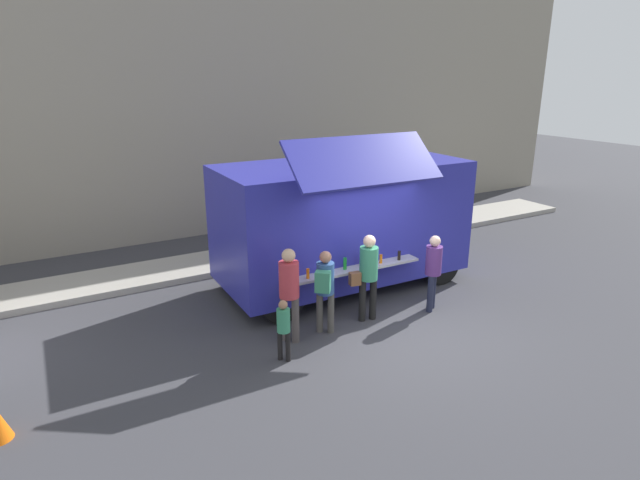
% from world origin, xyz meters
% --- Properties ---
extents(ground_plane, '(60.00, 60.00, 0.00)m').
position_xyz_m(ground_plane, '(0.00, 0.00, 0.00)').
color(ground_plane, '#38383D').
extents(curb_strip, '(28.00, 1.60, 0.15)m').
position_xyz_m(curb_strip, '(-3.77, 5.16, 0.07)').
color(curb_strip, '#9E998E').
rests_on(curb_strip, ground).
extents(building_behind, '(32.00, 2.40, 9.36)m').
position_xyz_m(building_behind, '(-2.77, 9.06, 4.68)').
color(building_behind, gray).
rests_on(building_behind, ground).
extents(food_truck_main, '(5.49, 3.41, 3.55)m').
position_xyz_m(food_truck_main, '(0.24, 2.54, 1.54)').
color(food_truck_main, '#2B2DA2').
rests_on(food_truck_main, ground).
extents(trash_bin, '(0.60, 0.60, 0.98)m').
position_xyz_m(trash_bin, '(4.40, 4.86, 0.49)').
color(trash_bin, '#2E5F36').
rests_on(trash_bin, ground).
extents(customer_front_ordering, '(0.58, 0.36, 1.75)m').
position_xyz_m(customer_front_ordering, '(-0.32, 0.73, 1.04)').
color(customer_front_ordering, black).
rests_on(customer_front_ordering, ground).
extents(customer_mid_with_backpack, '(0.49, 0.51, 1.61)m').
position_xyz_m(customer_mid_with_backpack, '(-1.31, 0.67, 0.99)').
color(customer_mid_with_backpack, '#484540').
rests_on(customer_mid_with_backpack, ground).
extents(customer_rear_waiting, '(0.36, 0.36, 1.77)m').
position_xyz_m(customer_rear_waiting, '(-2.02, 0.72, 1.06)').
color(customer_rear_waiting, '#4B4343').
rests_on(customer_rear_waiting, ground).
extents(customer_extra_browsing, '(0.33, 0.33, 1.60)m').
position_xyz_m(customer_extra_browsing, '(1.09, 0.46, 0.95)').
color(customer_extra_browsing, '#1F2239').
rests_on(customer_extra_browsing, ground).
extents(child_near_queue, '(0.23, 0.23, 1.11)m').
position_xyz_m(child_near_queue, '(-2.41, 0.16, 0.66)').
color(child_near_queue, black).
rests_on(child_near_queue, ground).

